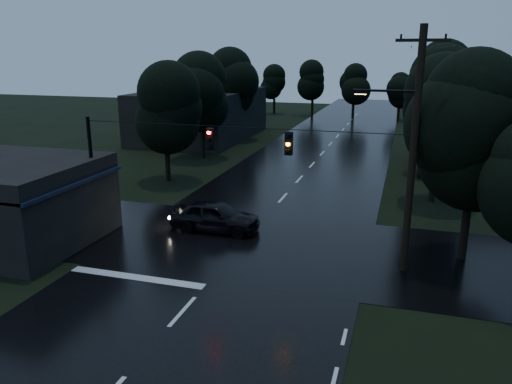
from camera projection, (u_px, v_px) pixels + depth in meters
The scene contains 16 objects.
main_road at pixel (312, 165), 40.88m from camera, with size 12.00×120.00×0.02m, color black.
cross_street at pixel (244, 243), 24.30m from camera, with size 60.00×9.00×0.02m, color black.
building_far_right at pixel (494, 139), 40.07m from camera, with size 10.00×14.00×4.40m, color black.
building_far_left at pixel (201, 114), 53.31m from camera, with size 10.00×16.00×5.00m, color black.
utility_pole_main at pixel (411, 148), 19.89m from camera, with size 3.50×0.30×10.00m.
utility_pole_far at pixel (423, 125), 35.68m from camera, with size 2.00×0.30×7.50m.
anchor_pole_left at pixel (93, 177), 24.65m from camera, with size 0.18×0.18×6.00m, color black.
span_signals at pixel (248, 140), 21.79m from camera, with size 15.00×0.37×1.12m.
tree_corner_near at pixel (477, 126), 20.81m from camera, with size 4.48×4.48×9.44m.
tree_left_a at pixel (165, 107), 34.59m from camera, with size 3.92×3.92×8.26m.
tree_left_b at pixel (202, 93), 42.03m from camera, with size 4.20×4.20×8.85m.
tree_left_c at pixel (234, 82), 51.30m from camera, with size 4.48×4.48×9.44m.
tree_right_a at pixel (440, 111), 29.48m from camera, with size 4.20×4.20×8.85m.
tree_right_b at pixel (444, 94), 36.58m from camera, with size 4.48×4.48×9.44m.
tree_right_c at pixel (445, 81), 45.52m from camera, with size 4.76×4.76×10.03m.
car at pixel (215, 216), 25.76m from camera, with size 1.88×4.66×1.59m, color black.
Camera 1 is at (7.15, -9.56, 9.00)m, focal length 35.00 mm.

